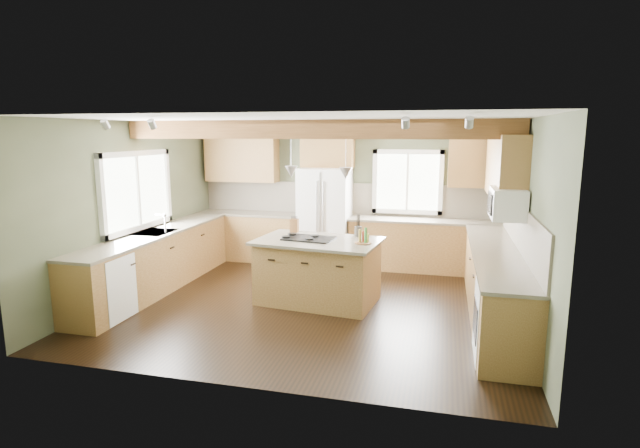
# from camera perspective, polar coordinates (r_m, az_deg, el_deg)

# --- Properties ---
(floor) EXTENTS (5.60, 5.60, 0.00)m
(floor) POSITION_cam_1_polar(r_m,az_deg,el_deg) (7.30, -1.04, -9.02)
(floor) COLOR black
(floor) RESTS_ON ground
(ceiling) EXTENTS (5.60, 5.60, 0.00)m
(ceiling) POSITION_cam_1_polar(r_m,az_deg,el_deg) (6.89, -1.11, 11.84)
(ceiling) COLOR silver
(ceiling) RESTS_ON wall_back
(wall_back) EXTENTS (5.60, 0.00, 5.60)m
(wall_back) POSITION_cam_1_polar(r_m,az_deg,el_deg) (9.39, 2.90, 3.49)
(wall_back) COLOR #3E4631
(wall_back) RESTS_ON ground
(wall_left) EXTENTS (0.00, 5.00, 5.00)m
(wall_left) POSITION_cam_1_polar(r_m,az_deg,el_deg) (8.15, -20.45, 1.80)
(wall_left) COLOR #3E4631
(wall_left) RESTS_ON ground
(wall_right) EXTENTS (0.00, 5.00, 5.00)m
(wall_right) POSITION_cam_1_polar(r_m,az_deg,el_deg) (6.82, 22.31, 0.11)
(wall_right) COLOR #3E4631
(wall_right) RESTS_ON ground
(ceiling_beam) EXTENTS (5.55, 0.26, 0.26)m
(ceiling_beam) POSITION_cam_1_polar(r_m,az_deg,el_deg) (6.98, -0.89, 10.76)
(ceiling_beam) COLOR brown
(ceiling_beam) RESTS_ON ceiling
(soffit_trim) EXTENTS (5.55, 0.20, 0.10)m
(soffit_trim) POSITION_cam_1_polar(r_m,az_deg,el_deg) (9.22, 2.85, 11.09)
(soffit_trim) COLOR brown
(soffit_trim) RESTS_ON ceiling
(backsplash_back) EXTENTS (5.58, 0.03, 0.58)m
(backsplash_back) POSITION_cam_1_polar(r_m,az_deg,el_deg) (9.38, 2.88, 2.93)
(backsplash_back) COLOR brown
(backsplash_back) RESTS_ON wall_back
(backsplash_right) EXTENTS (0.03, 3.70, 0.58)m
(backsplash_right) POSITION_cam_1_polar(r_m,az_deg,el_deg) (6.88, 22.07, -0.55)
(backsplash_right) COLOR brown
(backsplash_right) RESTS_ON wall_right
(base_cab_back_left) EXTENTS (2.02, 0.60, 0.88)m
(base_cab_back_left) POSITION_cam_1_polar(r_m,az_deg,el_deg) (9.75, -7.88, -1.47)
(base_cab_back_left) COLOR brown
(base_cab_back_left) RESTS_ON floor
(counter_back_left) EXTENTS (2.06, 0.64, 0.04)m
(counter_back_left) POSITION_cam_1_polar(r_m,az_deg,el_deg) (9.66, -7.94, 1.20)
(counter_back_left) COLOR brown
(counter_back_left) RESTS_ON base_cab_back_left
(base_cab_back_right) EXTENTS (2.62, 0.60, 0.88)m
(base_cab_back_right) POSITION_cam_1_polar(r_m,az_deg,el_deg) (9.07, 11.76, -2.48)
(base_cab_back_right) COLOR brown
(base_cab_back_right) RESTS_ON floor
(counter_back_right) EXTENTS (2.66, 0.64, 0.04)m
(counter_back_right) POSITION_cam_1_polar(r_m,az_deg,el_deg) (8.98, 11.87, 0.39)
(counter_back_right) COLOR brown
(counter_back_right) RESTS_ON base_cab_back_right
(base_cab_left) EXTENTS (0.60, 3.70, 0.88)m
(base_cab_left) POSITION_cam_1_polar(r_m,az_deg,el_deg) (8.20, -18.13, -4.16)
(base_cab_left) COLOR brown
(base_cab_left) RESTS_ON floor
(counter_left) EXTENTS (0.64, 3.74, 0.04)m
(counter_left) POSITION_cam_1_polar(r_m,az_deg,el_deg) (8.10, -18.31, -1.00)
(counter_left) COLOR brown
(counter_left) RESTS_ON base_cab_left
(base_cab_right) EXTENTS (0.60, 3.70, 0.88)m
(base_cab_right) POSITION_cam_1_polar(r_m,az_deg,el_deg) (7.02, 19.33, -6.64)
(base_cab_right) COLOR brown
(base_cab_right) RESTS_ON floor
(counter_right) EXTENTS (0.64, 3.74, 0.04)m
(counter_right) POSITION_cam_1_polar(r_m,az_deg,el_deg) (6.90, 19.56, -2.98)
(counter_right) COLOR brown
(counter_right) RESTS_ON base_cab_right
(upper_cab_back_left) EXTENTS (1.40, 0.35, 0.90)m
(upper_cab_back_left) POSITION_cam_1_polar(r_m,az_deg,el_deg) (9.75, -8.92, 7.47)
(upper_cab_back_left) COLOR brown
(upper_cab_back_left) RESTS_ON wall_back
(upper_cab_over_fridge) EXTENTS (0.96, 0.35, 0.70)m
(upper_cab_over_fridge) POSITION_cam_1_polar(r_m,az_deg,el_deg) (9.22, 0.89, 8.67)
(upper_cab_over_fridge) COLOR brown
(upper_cab_over_fridge) RESTS_ON wall_back
(upper_cab_right) EXTENTS (0.35, 2.20, 0.90)m
(upper_cab_right) POSITION_cam_1_polar(r_m,az_deg,el_deg) (7.61, 20.39, 6.16)
(upper_cab_right) COLOR brown
(upper_cab_right) RESTS_ON wall_right
(upper_cab_back_corner) EXTENTS (0.90, 0.35, 0.90)m
(upper_cab_back_corner) POSITION_cam_1_polar(r_m,az_deg,el_deg) (9.00, 17.35, 6.89)
(upper_cab_back_corner) COLOR brown
(upper_cab_back_corner) RESTS_ON wall_back
(window_left) EXTENTS (0.04, 1.60, 1.05)m
(window_left) POSITION_cam_1_polar(r_m,az_deg,el_deg) (8.15, -20.24, 3.59)
(window_left) COLOR white
(window_left) RESTS_ON wall_left
(window_back) EXTENTS (1.10, 0.04, 1.00)m
(window_back) POSITION_cam_1_polar(r_m,az_deg,el_deg) (9.19, 9.97, 4.77)
(window_back) COLOR white
(window_back) RESTS_ON wall_back
(sink) EXTENTS (0.50, 0.65, 0.03)m
(sink) POSITION_cam_1_polar(r_m,az_deg,el_deg) (8.10, -18.32, -0.97)
(sink) COLOR #262628
(sink) RESTS_ON counter_left
(faucet) EXTENTS (0.02, 0.02, 0.28)m
(faucet) POSITION_cam_1_polar(r_m,az_deg,el_deg) (7.98, -17.28, -0.01)
(faucet) COLOR #B2B2B7
(faucet) RESTS_ON sink
(dishwasher) EXTENTS (0.60, 0.60, 0.84)m
(dishwasher) POSITION_cam_1_polar(r_m,az_deg,el_deg) (7.17, -23.58, -6.66)
(dishwasher) COLOR white
(dishwasher) RESTS_ON floor
(oven) EXTENTS (0.60, 0.72, 0.84)m
(oven) POSITION_cam_1_polar(r_m,az_deg,el_deg) (5.79, 20.37, -10.42)
(oven) COLOR white
(oven) RESTS_ON floor
(microwave) EXTENTS (0.40, 0.70, 0.38)m
(microwave) POSITION_cam_1_polar(r_m,az_deg,el_deg) (6.70, 20.65, 2.22)
(microwave) COLOR white
(microwave) RESTS_ON wall_right
(pendant_left) EXTENTS (0.18, 0.18, 0.16)m
(pendant_left) POSITION_cam_1_polar(r_m,az_deg,el_deg) (7.14, -3.31, 5.99)
(pendant_left) COLOR #B2B2B7
(pendant_left) RESTS_ON ceiling
(pendant_right) EXTENTS (0.18, 0.18, 0.16)m
(pendant_right) POSITION_cam_1_polar(r_m,az_deg,el_deg) (6.85, 2.95, 5.81)
(pendant_right) COLOR #B2B2B7
(pendant_right) RESTS_ON ceiling
(refrigerator) EXTENTS (0.90, 0.74, 1.80)m
(refrigerator) POSITION_cam_1_polar(r_m,az_deg,el_deg) (9.14, 0.57, 0.78)
(refrigerator) COLOR white
(refrigerator) RESTS_ON floor
(island) EXTENTS (1.73, 1.18, 0.88)m
(island) POSITION_cam_1_polar(r_m,az_deg,el_deg) (7.24, -0.24, -5.53)
(island) COLOR brown
(island) RESTS_ON floor
(island_top) EXTENTS (1.85, 1.30, 0.04)m
(island_top) POSITION_cam_1_polar(r_m,az_deg,el_deg) (7.12, -0.24, -1.97)
(island_top) COLOR brown
(island_top) RESTS_ON island
(cooktop) EXTENTS (0.75, 0.55, 0.02)m
(cooktop) POSITION_cam_1_polar(r_m,az_deg,el_deg) (7.17, -1.25, -1.65)
(cooktop) COLOR black
(cooktop) RESTS_ON island_top
(knife_block) EXTENTS (0.12, 0.09, 0.21)m
(knife_block) POSITION_cam_1_polar(r_m,az_deg,el_deg) (7.67, -2.95, -0.16)
(knife_block) COLOR brown
(knife_block) RESTS_ON island_top
(utensil_crock) EXTENTS (0.11, 0.11, 0.14)m
(utensil_crock) POSITION_cam_1_polar(r_m,az_deg,el_deg) (7.38, 4.38, -0.84)
(utensil_crock) COLOR #443B36
(utensil_crock) RESTS_ON island_top
(bottle_tray) EXTENTS (0.29, 0.29, 0.21)m
(bottle_tray) POSITION_cam_1_polar(r_m,az_deg,el_deg) (6.89, 4.95, -1.35)
(bottle_tray) COLOR brown
(bottle_tray) RESTS_ON island_top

